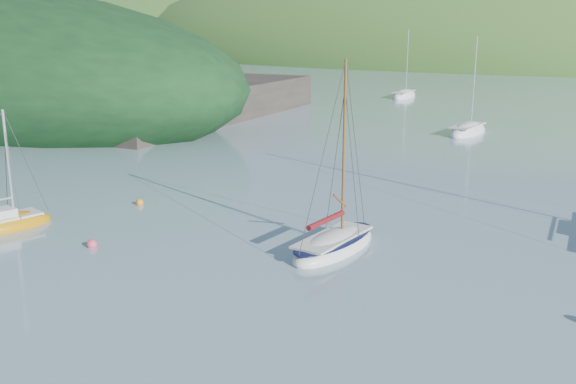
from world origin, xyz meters
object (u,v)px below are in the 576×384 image
Objects in this scene: distant_sloop_c at (404,96)px; distant_sloop_a at (467,132)px; sailboat_yellow at (3,226)px; daysailer_white at (334,245)px.

distant_sloop_a is at bearing -62.15° from distant_sloop_c.
sailboat_yellow is 0.63× the size of distant_sloop_c.
sailboat_yellow is 41.15m from distant_sloop_a.
distant_sloop_a reaches higher than daysailer_white.
daysailer_white is 1.40× the size of sailboat_yellow.
distant_sloop_c is at bearing 112.29° from daysailer_white.
distant_sloop_a is (-6.52, 33.55, -0.04)m from daysailer_white.
sailboat_yellow is at bearing -155.50° from daysailer_white.
distant_sloop_c is at bearing 107.60° from sailboat_yellow.
daysailer_white is 0.89× the size of distant_sloop_c.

